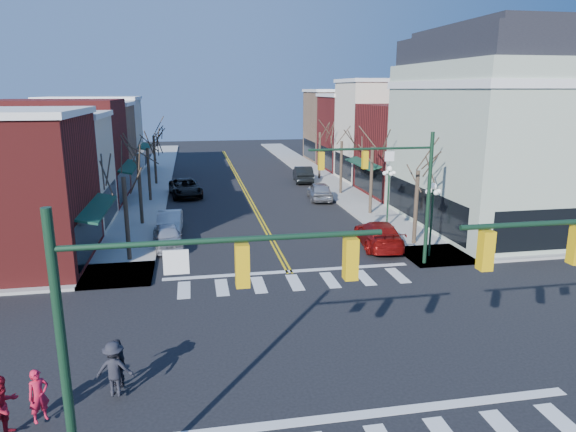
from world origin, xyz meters
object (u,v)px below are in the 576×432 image
lamppost_midblock (389,186)px  pedestrian_dark_b (114,369)px  lamppost_corner (432,207)px  car_right_mid (320,191)px  pedestrian_dark_a (118,363)px  car_left_near (168,237)px  car_left_mid (170,223)px  pedestrian_red_a (39,396)px  car_left_far (186,188)px  car_right_near (379,234)px  pedestrian_red_b (4,406)px  victorian_corner (510,130)px  car_right_far (303,174)px

lamppost_midblock → pedestrian_dark_b: lamppost_midblock is taller
lamppost_corner → pedestrian_dark_b: 19.10m
car_right_mid → pedestrian_dark_a: (-13.23, -26.91, 0.16)m
car_left_near → car_right_mid: 17.06m
lamppost_midblock → car_left_mid: 14.85m
lamppost_midblock → pedestrian_red_a: lamppost_midblock is taller
car_left_far → car_right_near: (11.60, -17.59, 0.02)m
pedestrian_red_b → pedestrian_dark_b: bearing=-27.6°
lamppost_corner → car_left_far: (-13.66, 20.20, -2.19)m
victorian_corner → pedestrian_dark_a: 29.48m
car_left_far → lamppost_midblock: bearing=-52.3°
pedestrian_red_a → pedestrian_dark_b: 2.14m
lamppost_corner → pedestrian_dark_a: bearing=-146.1°
car_left_near → lamppost_corner: bearing=-24.7°
car_left_mid → lamppost_corner: bearing=-27.3°
pedestrian_red_a → pedestrian_dark_a: size_ratio=0.98×
car_left_near → pedestrian_dark_b: 15.66m
car_right_near → car_left_near: bearing=-2.2°
victorian_corner → car_left_mid: (-22.90, 2.00, -5.93)m
lamppost_corner → car_left_far: lamppost_corner is taller
car_left_far → car_right_near: size_ratio=1.02×
lamppost_corner → victorian_corner: bearing=35.9°
victorian_corner → pedestrian_red_a: (-25.77, -17.86, -5.72)m
lamppost_corner → pedestrian_dark_a: 18.79m
car_left_near → pedestrian_red_b: (-3.60, -17.08, 0.34)m
victorian_corner → pedestrian_dark_b: size_ratio=8.11×
victorian_corner → pedestrian_dark_b: bearing=-144.6°
victorian_corner → pedestrian_dark_b: victorian_corner is taller
car_left_mid → car_right_near: car_right_near is taller
victorian_corner → car_left_mid: 23.74m
car_right_mid → pedestrian_dark_a: size_ratio=2.88×
car_right_near → pedestrian_red_b: pedestrian_red_b is taller
victorian_corner → pedestrian_dark_b: 29.78m
car_left_mid → car_right_far: size_ratio=0.88×
car_right_mid → car_right_far: car_right_far is taller
pedestrian_red_b → pedestrian_red_a: bearing=-20.7°
lamppost_corner → pedestrian_red_b: bearing=-145.8°
car_right_far → pedestrian_red_a: 40.45m
car_right_far → pedestrian_red_a: size_ratio=3.16×
victorian_corner → car_right_mid: bearing=135.2°
lamppost_midblock → victorian_corner: bearing=-3.4°
pedestrian_dark_b → pedestrian_dark_a: bearing=-87.5°
victorian_corner → lamppost_midblock: (-8.30, 0.50, -3.70)m
lamppost_corner → lamppost_midblock: 6.50m
car_right_near → pedestrian_red_a: size_ratio=3.45×
car_left_near → pedestrian_dark_b: (-0.94, -15.63, 0.33)m
pedestrian_red_b → lamppost_midblock: bearing=-10.1°
lamppost_midblock → pedestrian_red_a: size_ratio=2.76×
victorian_corner → car_right_far: 22.66m
pedestrian_red_a → car_left_far: bearing=46.5°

